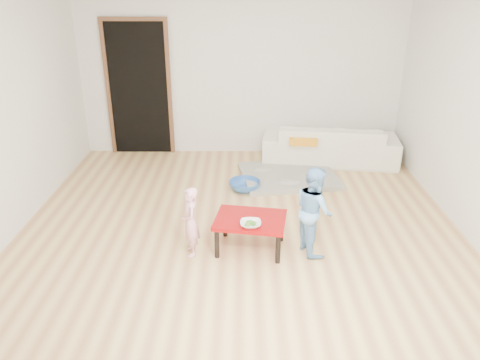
{
  "coord_description": "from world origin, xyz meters",
  "views": [
    {
      "loc": [
        0.03,
        -4.79,
        2.64
      ],
      "look_at": [
        0.0,
        -0.2,
        0.65
      ],
      "focal_mm": 35.0,
      "sensor_mm": 36.0,
      "label": 1
    }
  ],
  "objects_px": {
    "child_pink": "(190,222)",
    "basin": "(245,186)",
    "red_table": "(250,234)",
    "sofa": "(330,143)",
    "child_blue": "(314,210)",
    "bowl": "(251,224)"
  },
  "relations": [
    {
      "from": "child_pink",
      "to": "basin",
      "type": "relative_size",
      "value": 1.76
    },
    {
      "from": "basin",
      "to": "red_table",
      "type": "bearing_deg",
      "value": -87.85
    },
    {
      "from": "sofa",
      "to": "basin",
      "type": "xyz_separation_m",
      "value": [
        -1.31,
        -1.09,
        -0.23
      ]
    },
    {
      "from": "child_pink",
      "to": "red_table",
      "type": "bearing_deg",
      "value": 86.3
    },
    {
      "from": "sofa",
      "to": "red_table",
      "type": "height_order",
      "value": "sofa"
    },
    {
      "from": "red_table",
      "to": "basin",
      "type": "height_order",
      "value": "red_table"
    },
    {
      "from": "child_blue",
      "to": "red_table",
      "type": "bearing_deg",
      "value": 72.4
    },
    {
      "from": "child_pink",
      "to": "basin",
      "type": "height_order",
      "value": "child_pink"
    },
    {
      "from": "bowl",
      "to": "child_blue",
      "type": "bearing_deg",
      "value": 13.28
    },
    {
      "from": "bowl",
      "to": "child_pink",
      "type": "height_order",
      "value": "child_pink"
    },
    {
      "from": "sofa",
      "to": "basin",
      "type": "distance_m",
      "value": 1.73
    },
    {
      "from": "child_blue",
      "to": "child_pink",
      "type": "bearing_deg",
      "value": 77.68
    },
    {
      "from": "bowl",
      "to": "basin",
      "type": "bearing_deg",
      "value": 91.94
    },
    {
      "from": "sofa",
      "to": "child_pink",
      "type": "relative_size",
      "value": 2.74
    },
    {
      "from": "red_table",
      "to": "child_blue",
      "type": "xyz_separation_m",
      "value": [
        0.65,
        -0.02,
        0.29
      ]
    },
    {
      "from": "red_table",
      "to": "bowl",
      "type": "xyz_separation_m",
      "value": [
        0.0,
        -0.17,
        0.21
      ]
    },
    {
      "from": "red_table",
      "to": "sofa",
      "type": "bearing_deg",
      "value": 63.97
    },
    {
      "from": "bowl",
      "to": "sofa",
      "type": "bearing_deg",
      "value": 65.38
    },
    {
      "from": "sofa",
      "to": "bowl",
      "type": "height_order",
      "value": "sofa"
    },
    {
      "from": "red_table",
      "to": "basin",
      "type": "distance_m",
      "value": 1.49
    },
    {
      "from": "bowl",
      "to": "child_blue",
      "type": "relative_size",
      "value": 0.22
    },
    {
      "from": "basin",
      "to": "child_pink",
      "type": "bearing_deg",
      "value": -109.26
    }
  ]
}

